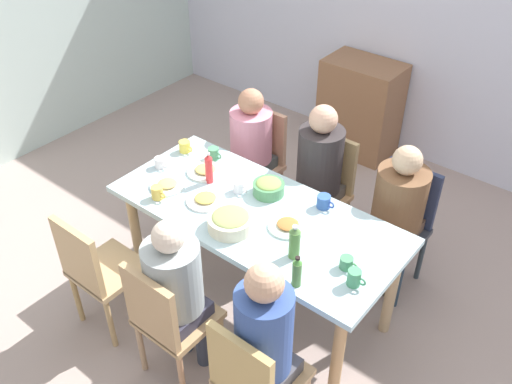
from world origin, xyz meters
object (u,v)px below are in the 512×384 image
chair_1 (323,187)px  bowl_0 (269,187)px  cup_6 (354,278)px  chair_5 (253,378)px  person_1 (319,168)px  plate_0 (287,226)px  bottle_2 (209,168)px  plate_3 (205,171)px  cup_3 (214,154)px  side_cabinet (360,108)px  chair_2 (97,269)px  chair_4 (258,158)px  plate_1 (168,185)px  bowl_1 (231,221)px  person_3 (398,206)px  cup_5 (324,202)px  cup_7 (158,193)px  chair_0 (167,318)px  bottle_1 (295,242)px  cup_0 (347,263)px  cup_4 (160,163)px  bottle_0 (297,272)px  cup_2 (239,187)px  dining_table (256,223)px  cup_1 (185,147)px  person_4 (250,143)px  plate_2 (206,199)px  person_5 (265,340)px  person_0 (176,286)px  chair_3 (400,221)px

chair_1 → bowl_0: 0.68m
cup_6 → chair_5: bearing=-104.8°
person_1 → chair_5: 1.64m
plate_0 → bottle_2: 0.69m
plate_0 → plate_3: bearing=171.4°
cup_3 → side_cabinet: bearing=85.9°
chair_2 → chair_4: 1.59m
plate_1 → bowl_1: (0.60, -0.05, 0.04)m
person_3 → cup_5: 0.53m
plate_3 → cup_7: 0.40m
chair_0 → bowl_1: (-0.02, 0.58, 0.32)m
cup_6 → side_cabinet: (-1.26, 2.30, -0.38)m
plate_3 → bottle_1: bearing=-17.2°
plate_0 → cup_0: bearing=-8.8°
cup_4 → bottle_0: bottle_0 is taller
cup_2 → cup_6: (1.01, -0.25, 0.01)m
dining_table → cup_1: cup_1 is taller
person_4 → bottle_0: size_ratio=5.75×
cup_4 → bottle_1: size_ratio=0.49×
plate_2 → cup_4: bearing=170.1°
chair_1 → side_cabinet: (-0.47, 1.34, -0.06)m
bowl_0 → person_4: bearing=138.2°
chair_5 → plate_2: size_ratio=3.63×
chair_2 → plate_1: chair_2 is taller
bottle_0 → bowl_1: bearing=167.1°
plate_2 → cup_1: (-0.51, 0.34, 0.03)m
plate_2 → cup_2: bearing=64.7°
person_5 → cup_0: person_5 is taller
chair_0 → cup_4: 1.16m
chair_0 → person_3: size_ratio=0.79×
chair_0 → cup_6: chair_0 is taller
cup_6 → person_0: bearing=-145.4°
plate_0 → bottle_0: size_ratio=1.20×
chair_4 → bowl_0: chair_4 is taller
chair_5 → cup_6: 0.73m
person_4 → cup_4: size_ratio=10.39×
person_1 → bottle_0: person_1 is taller
side_cabinet → bowl_0: bearing=-78.0°
bowl_0 → bottle_2: 0.41m
plate_0 → cup_1: cup_1 is taller
person_1 → chair_5: person_1 is taller
dining_table → person_5: (0.62, -0.70, 0.04)m
chair_2 → cup_0: chair_2 is taller
cup_1 → chair_3: bearing=21.7°
bottle_0 → person_0: bearing=-147.3°
chair_1 → cup_0: size_ratio=8.15×
bottle_0 → bottle_2: 1.07m
chair_4 → cup_7: 1.13m
chair_2 → bowl_1: bearing=43.7°
person_3 → cup_2: size_ratio=10.34×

